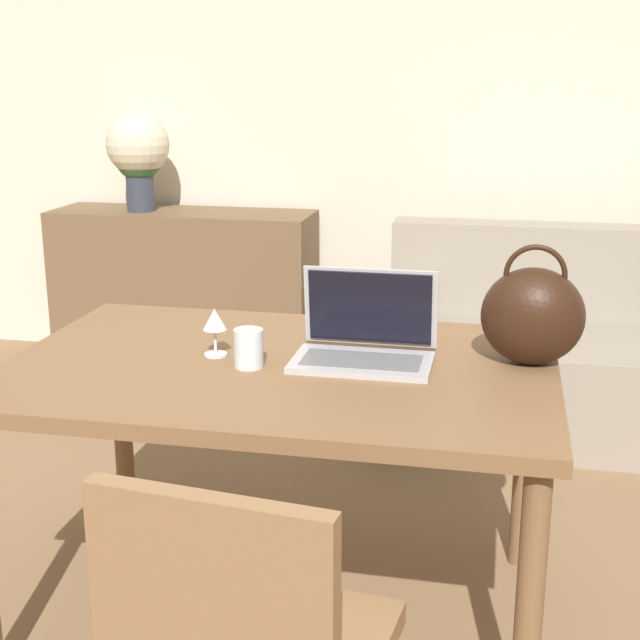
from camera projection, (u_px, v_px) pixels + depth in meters
wall_back at (417, 98)px, 4.28m from camera, size 10.00×0.06×2.70m
dining_table at (280, 391)px, 2.33m from camera, size 1.41×0.95×0.74m
couch at (560, 360)px, 3.80m from camera, size 1.51×0.84×0.82m
sideboard at (185, 291)px, 4.50m from camera, size 1.30×0.40×0.81m
laptop at (366, 336)px, 2.32m from camera, size 0.36×0.26×0.23m
drinking_glass at (249, 348)px, 2.26m from camera, size 0.08×0.08×0.10m
wine_glass at (215, 323)px, 2.34m from camera, size 0.06×0.06×0.13m
handbag at (533, 315)px, 2.26m from camera, size 0.26×0.19×0.31m
flower_vase at (138, 152)px, 4.32m from camera, size 0.31×0.31×0.48m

